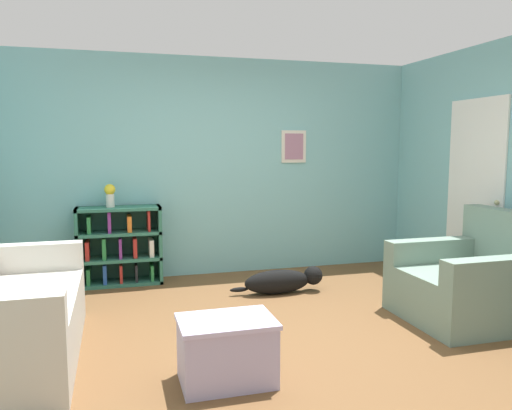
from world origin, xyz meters
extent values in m
plane|color=brown|center=(0.00, 0.00, 0.00)|extent=(14.00, 14.00, 0.00)
cube|color=#7AB7BC|center=(0.00, 2.25, 1.30)|extent=(5.60, 0.10, 2.60)
cube|color=silver|center=(1.00, 2.19, 1.55)|extent=(0.32, 0.02, 0.40)
cube|color=#A37089|center=(1.00, 2.18, 1.55)|extent=(0.24, 0.01, 0.32)
cube|color=white|center=(2.49, 0.70, 1.02)|extent=(0.02, 0.84, 2.05)
sphere|color=tan|center=(2.46, 0.35, 1.00)|extent=(0.05, 0.05, 0.05)
cube|color=beige|center=(-1.93, 0.14, 0.23)|extent=(0.92, 1.79, 0.47)
cube|color=beige|center=(-1.93, 0.96, 0.59)|extent=(0.92, 0.16, 0.24)
cube|color=#2D6B56|center=(-1.58, 2.01, 0.44)|extent=(0.04, 0.34, 0.88)
cube|color=#2D6B56|center=(-0.69, 2.01, 0.44)|extent=(0.04, 0.34, 0.88)
cube|color=#2D6B56|center=(-1.14, 2.17, 0.44)|extent=(0.92, 0.02, 0.88)
cube|color=#2D6B56|center=(-1.14, 2.01, 0.02)|extent=(0.92, 0.34, 0.04)
cube|color=#2D6B56|center=(-1.14, 2.01, 0.29)|extent=(0.92, 0.34, 0.04)
cube|color=#2D6B56|center=(-1.14, 2.01, 0.59)|extent=(0.92, 0.34, 0.04)
cube|color=#2D6B56|center=(-1.14, 2.01, 0.86)|extent=(0.92, 0.34, 0.04)
cube|color=#287A3D|center=(-1.48, 2.00, 0.12)|extent=(0.04, 0.25, 0.20)
cube|color=#B22823|center=(-1.48, 2.00, 0.41)|extent=(0.04, 0.25, 0.21)
cube|color=#287A3D|center=(-1.45, 2.00, 0.70)|extent=(0.04, 0.25, 0.18)
cube|color=#234C9E|center=(-1.30, 2.00, 0.13)|extent=(0.04, 0.25, 0.23)
cube|color=#287A3D|center=(-1.30, 2.00, 0.43)|extent=(0.04, 0.25, 0.24)
cube|color=#7A2D84|center=(-1.24, 2.00, 0.72)|extent=(0.03, 0.25, 0.23)
cube|color=#B22823|center=(-1.13, 2.00, 0.13)|extent=(0.03, 0.25, 0.22)
cube|color=#7A2D84|center=(-1.13, 2.00, 0.42)|extent=(0.03, 0.25, 0.22)
cube|color=orange|center=(-1.02, 2.00, 0.69)|extent=(0.05, 0.25, 0.18)
cube|color=black|center=(-0.96, 2.00, 0.12)|extent=(0.03, 0.25, 0.21)
cube|color=#B22823|center=(-0.97, 2.00, 0.42)|extent=(0.04, 0.25, 0.22)
cube|color=#B22823|center=(-0.81, 2.00, 0.72)|extent=(0.03, 0.25, 0.23)
cube|color=#287A3D|center=(-0.79, 2.00, 0.11)|extent=(0.03, 0.25, 0.19)
cube|color=silver|center=(-0.79, 2.00, 0.41)|extent=(0.05, 0.25, 0.19)
cube|color=gray|center=(1.83, -0.04, 0.22)|extent=(1.06, 1.03, 0.44)
cube|color=gray|center=(2.27, -0.04, 0.71)|extent=(0.18, 1.03, 0.53)
cube|color=gray|center=(1.83, -0.47, 0.55)|extent=(1.06, 0.18, 0.22)
cube|color=gray|center=(1.83, 0.38, 0.55)|extent=(1.06, 0.18, 0.22)
cube|color=#ADA3CC|center=(-0.49, -0.63, 0.22)|extent=(0.60, 0.42, 0.43)
cube|color=#BBB0DC|center=(-0.49, -0.63, 0.42)|extent=(0.63, 0.44, 0.03)
ellipsoid|color=black|center=(0.46, 1.17, 0.13)|extent=(0.71, 0.23, 0.26)
sphere|color=black|center=(0.86, 1.17, 0.17)|extent=(0.20, 0.20, 0.20)
ellipsoid|color=black|center=(0.05, 1.21, 0.06)|extent=(0.20, 0.05, 0.05)
cylinder|color=silver|center=(-1.22, 2.01, 0.95)|extent=(0.09, 0.09, 0.15)
sphere|color=yellow|center=(-1.22, 2.01, 1.08)|extent=(0.12, 0.12, 0.12)
camera|label=1|loc=(-1.17, -3.71, 1.56)|focal=35.00mm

